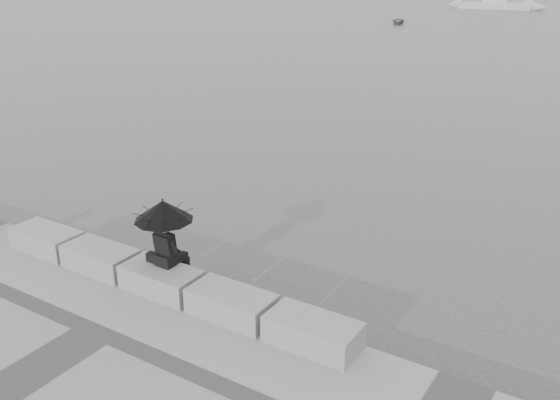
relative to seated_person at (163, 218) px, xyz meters
The scene contains 10 objects.
ground 2.02m from the seated_person, 87.63° to the left, with size 360.00×360.00×0.00m, color #404345.
stone_block_far_left 3.62m from the seated_person, behind, with size 1.60×0.80×0.50m, color gray.
stone_block_left 2.11m from the seated_person, behind, with size 1.60×0.80×0.50m, color gray.
stone_block_centre 1.26m from the seated_person, 86.77° to the right, with size 1.60×0.80×0.50m, color gray.
stone_block_right 2.13m from the seated_person, ahead, with size 1.60×0.80×0.50m, color gray.
stone_block_far_right 3.64m from the seated_person, ahead, with size 1.60×0.80×0.50m, color gray.
seated_person is the anchor object (origin of this frame).
bag 0.96m from the seated_person, behind, with size 0.28×0.16×0.18m, color black.
sailboat_left 78.22m from the seated_person, 100.02° to the left, with size 8.97×3.54×12.90m.
dinghy 56.54m from the seated_person, 107.74° to the left, with size 2.77×1.17×0.47m, color gray.
Camera 1 is at (7.71, -8.28, 6.70)m, focal length 40.00 mm.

